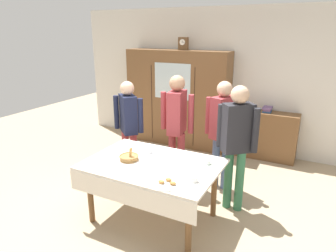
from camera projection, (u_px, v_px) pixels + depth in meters
ground_plane at (161, 210)px, 3.99m from camera, size 12.00×12.00×0.00m
back_wall at (226, 80)px, 5.83m from camera, size 6.40×0.10×2.70m
dining_table at (151, 172)px, 3.59m from camera, size 1.58×1.09×0.76m
wall_cabinet at (177, 98)px, 6.09m from camera, size 2.10×0.46×1.91m
mantel_clock at (183, 44)px, 5.71m from camera, size 0.18×0.11×0.24m
bookshelf_low at (265, 135)px, 5.52m from camera, size 1.12×0.35×0.87m
book_stack at (267, 109)px, 5.37m from camera, size 0.15×0.20×0.10m
tea_cup_front_edge at (150, 151)px, 3.87m from camera, size 0.13×0.13×0.06m
tea_cup_back_edge at (194, 180)px, 3.13m from camera, size 0.13×0.13×0.06m
tea_cup_mid_left at (207, 163)px, 3.54m from camera, size 0.13×0.13×0.06m
bread_basket at (129, 157)px, 3.67m from camera, size 0.24×0.24×0.16m
pastry_plate at (167, 184)px, 3.08m from camera, size 0.28×0.28×0.05m
spoon_front_edge at (158, 169)px, 3.42m from camera, size 0.12×0.02×0.01m
spoon_mid_right at (144, 168)px, 3.45m from camera, size 0.12×0.02×0.01m
spoon_far_right at (180, 170)px, 3.41m from camera, size 0.12×0.02×0.01m
person_by_cabinet at (177, 120)px, 4.38m from camera, size 0.52×0.39×1.68m
person_behind_table_left at (223, 125)px, 4.29m from camera, size 0.52×0.41×1.61m
person_beside_shelf at (237, 137)px, 3.73m from camera, size 0.52×0.38×1.65m
person_behind_table_right at (129, 121)px, 4.60m from camera, size 0.52×0.39×1.56m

